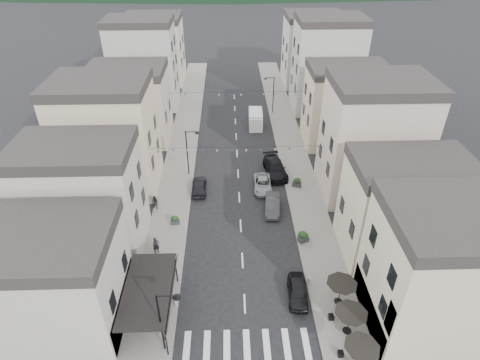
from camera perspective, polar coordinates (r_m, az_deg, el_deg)
The scene contains 27 objects.
sidewalk_left at distance 55.46m, azimuth -8.24°, elevation 4.19°, with size 4.00×76.00×0.12m, color slate.
sidewalk_right at distance 55.75m, azimuth 7.30°, elevation 4.44°, with size 4.00×76.00×0.12m, color slate.
boutique_building at distance 34.39m, azimuth -26.75°, elevation -13.13°, with size 12.00×8.00×8.00m, color #ACA69D.
bistro_building at distance 33.63m, azimuth 27.01°, elevation -12.03°, with size 10.00×8.00×10.00m, color #C0B798.
boutique_awning at distance 32.47m, azimuth -12.57°, elevation -14.99°, with size 3.77×7.50×3.28m.
buildings_row_left at distance 59.24m, azimuth -15.11°, elevation 11.85°, with size 10.20×54.16×14.00m.
buildings_row_right at distance 58.65m, azimuth 14.04°, elevation 12.00°, with size 10.20×54.16×14.50m.
cafe_terrace at distance 32.29m, azimuth 15.45°, elevation -18.02°, with size 2.50×8.10×2.53m.
streetlamp_left_near at distance 29.90m, azimuth -10.79°, elevation -18.64°, with size 1.70×0.56×6.00m.
streetlamp_left_far at distance 48.31m, azimuth -7.23°, elevation 4.48°, with size 1.70×0.56×6.00m.
streetlamp_right_far at distance 64.76m, azimuth 4.54°, elevation 12.46°, with size 1.70×0.56×6.00m.
bollards at distance 34.28m, azimuth 0.70°, elevation -17.37°, with size 11.66×10.26×0.60m.
bunting_near at distance 43.64m, azimuth -0.16°, elevation 4.31°, with size 19.00×0.28×0.62m.
bunting_far at distance 58.11m, azimuth -0.63°, elevation 12.08°, with size 19.00×0.28×0.62m.
parked_car_a at distance 35.22m, azimuth 8.20°, elevation -15.36°, with size 1.60×3.98×1.36m, color black.
parked_car_b at distance 43.69m, azimuth 4.64°, elevation -3.54°, with size 1.52×4.35×1.43m, color #302F32.
parked_car_c at distance 47.01m, azimuth 3.24°, elevation -0.60°, with size 2.07×4.48×1.25m, color gray.
parked_car_d at distance 49.74m, azimuth 5.03°, elevation 1.72°, with size 2.32×5.70×1.66m, color black.
parked_car_e at distance 46.72m, azimuth -5.81°, elevation -0.86°, with size 1.66×4.13×1.41m, color black.
delivery_van at distance 61.35m, azimuth 2.23°, elevation 8.73°, with size 2.16×5.09×2.41m.
pedestrian_a at distance 39.05m, azimuth -11.85°, elevation -9.09°, with size 0.65×0.43×1.78m, color black.
pedestrian_b at distance 44.45m, azimuth -11.99°, elevation -3.17°, with size 0.80×0.62×1.65m, color #27212D.
planter_la at distance 37.85m, azimuth -11.07°, elevation -11.49°, with size 0.91×0.51×1.02m.
planter_lb at distance 42.25m, azimuth -9.24°, elevation -5.62°, with size 0.92×0.55×1.00m.
planter_ra at distance 40.33m, azimuth 8.85°, elevation -7.81°, with size 0.99×0.65×1.03m.
planter_rb at distance 40.10m, azimuth 9.05°, elevation -8.04°, with size 1.13×0.92×1.12m.
planter_rc at distance 47.65m, azimuth 8.10°, elevation -0.32°, with size 1.16×0.91×1.15m.
Camera 1 is at (-1.08, -15.99, 27.11)m, focal length 30.00 mm.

